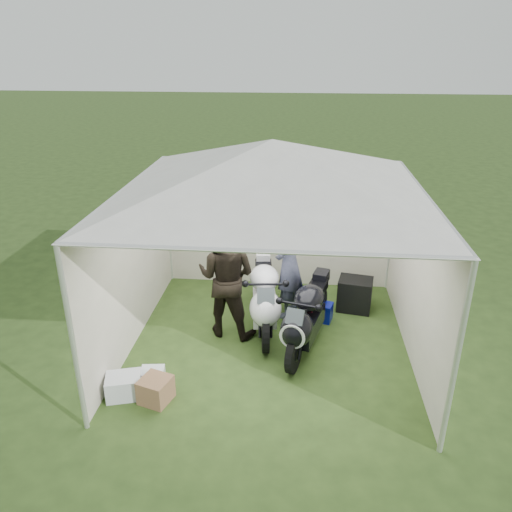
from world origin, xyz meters
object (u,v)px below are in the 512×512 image
object	(u,v)px
person_dark_jacket	(227,277)
crate_2	(153,377)
paddock_stand	(319,311)
crate_0	(124,386)
motorcycle_white	(264,296)
equipment_box	(355,294)
canopy_tent	(272,172)
motorcycle_black	(306,317)
person_blue_jacket	(289,264)
crate_1	(156,390)

from	to	relation	value
person_dark_jacket	crate_2	xyz separation A→B (m)	(-0.79, -1.37, -0.83)
paddock_stand	crate_0	xyz separation A→B (m)	(-2.50, -2.12, -0.00)
motorcycle_white	equipment_box	bearing A→B (deg)	21.57
canopy_tent	paddock_stand	size ratio (longest dim) A/B	14.31
paddock_stand	person_dark_jacket	bearing A→B (deg)	-160.78
person_dark_jacket	motorcycle_black	bearing A→B (deg)	176.29
paddock_stand	crate_2	xyz separation A→B (m)	(-2.21, -1.86, -0.04)
crate_0	canopy_tent	bearing A→B (deg)	39.41
motorcycle_white	person_dark_jacket	size ratio (longest dim) A/B	1.09
crate_0	paddock_stand	bearing A→B (deg)	40.36
motorcycle_white	crate_2	size ratio (longest dim) A/B	6.87
canopy_tent	motorcycle_black	bearing A→B (deg)	-17.63
person_dark_jacket	motorcycle_white	bearing A→B (deg)	-151.89
motorcycle_white	person_blue_jacket	bearing A→B (deg)	47.80
canopy_tent	crate_0	size ratio (longest dim) A/B	13.08
canopy_tent	crate_0	xyz separation A→B (m)	(-1.75, -1.44, -2.43)
crate_1	person_blue_jacket	bearing A→B (deg)	55.97
crate_0	crate_2	size ratio (longest dim) A/B	1.45
equipment_box	motorcycle_black	bearing A→B (deg)	-122.96
person_blue_jacket	motorcycle_black	bearing A→B (deg)	37.96
canopy_tent	person_dark_jacket	bearing A→B (deg)	163.75
motorcycle_white	person_blue_jacket	xyz separation A→B (m)	(0.35, 0.48, 0.33)
person_blue_jacket	crate_2	bearing A→B (deg)	-18.16
canopy_tent	motorcycle_black	distance (m)	2.11
canopy_tent	paddock_stand	distance (m)	2.63
person_dark_jacket	equipment_box	bearing A→B (deg)	-142.55
person_dark_jacket	equipment_box	size ratio (longest dim) A/B	3.45
person_dark_jacket	crate_2	world-z (taller)	person_dark_jacket
person_blue_jacket	crate_2	distance (m)	2.73
person_blue_jacket	crate_0	world-z (taller)	person_blue_jacket
paddock_stand	person_blue_jacket	size ratio (longest dim) A/B	0.22
person_dark_jacket	person_blue_jacket	world-z (taller)	person_dark_jacket
canopy_tent	equipment_box	xyz separation A→B (m)	(1.34, 1.10, -2.30)
motorcycle_white	crate_1	bearing A→B (deg)	-129.42
person_blue_jacket	crate_0	distance (m)	3.10
canopy_tent	crate_0	distance (m)	3.32
motorcycle_white	paddock_stand	size ratio (longest dim) A/B	5.17
canopy_tent	crate_0	world-z (taller)	canopy_tent
equipment_box	paddock_stand	bearing A→B (deg)	-145.00
person_dark_jacket	canopy_tent	bearing A→B (deg)	176.89
canopy_tent	motorcycle_white	distance (m)	2.05
motorcycle_black	paddock_stand	size ratio (longest dim) A/B	4.81
paddock_stand	crate_0	size ratio (longest dim) A/B	0.91
crate_1	crate_2	bearing A→B (deg)	112.75
motorcycle_black	crate_0	xyz separation A→B (m)	(-2.27, -1.27, -0.39)
person_dark_jacket	person_blue_jacket	size ratio (longest dim) A/B	1.05
paddock_stand	crate_1	distance (m)	3.01
person_blue_jacket	equipment_box	xyz separation A→B (m)	(1.10, 0.27, -0.62)
motorcycle_white	crate_0	bearing A→B (deg)	-138.59
person_blue_jacket	canopy_tent	bearing A→B (deg)	5.97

